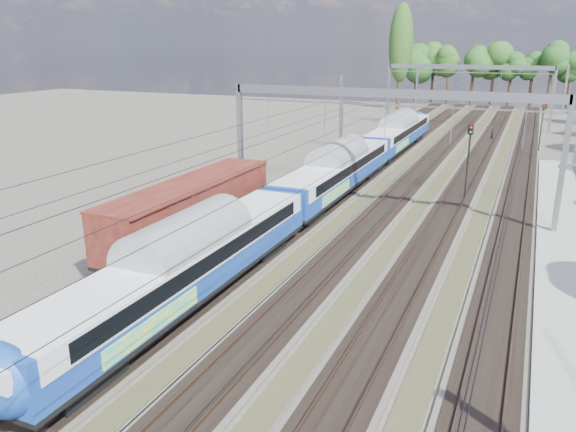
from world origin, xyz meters
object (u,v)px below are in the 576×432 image
at_px(worker, 492,134).
at_px(signal_far, 542,122).
at_px(emu_train, 336,166).
at_px(signal_near, 469,154).
at_px(freight_boxcar, 192,209).

distance_m(worker, signal_far, 8.81).
bearing_deg(emu_train, signal_near, 19.44).
xyz_separation_m(worker, signal_near, (0.34, -31.32, 3.01)).
bearing_deg(signal_far, freight_boxcar, -109.31).
xyz_separation_m(freight_boxcar, signal_near, (14.15, 17.30, 1.44)).
relative_size(emu_train, signal_far, 11.95).
distance_m(freight_boxcar, signal_far, 46.53).
bearing_deg(worker, signal_far, -161.13).
xyz_separation_m(emu_train, signal_far, (14.84, 28.40, 0.79)).
relative_size(worker, signal_near, 0.26).
height_order(emu_train, freight_boxcar, emu_train).
relative_size(signal_near, signal_far, 1.11).
bearing_deg(signal_far, worker, 136.51).
distance_m(emu_train, signal_near, 10.29).
height_order(emu_train, worker, emu_train).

